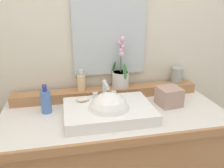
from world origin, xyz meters
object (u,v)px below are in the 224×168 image
object	(u,v)px
potted_plant	(121,75)
tumbler_cup	(177,75)
sink_basin	(109,112)
lotion_bottle	(46,101)
soap_bar	(83,99)
soap_dispenser	(81,82)
tissue_box	(169,96)

from	to	relation	value
potted_plant	tumbler_cup	world-z (taller)	potted_plant
sink_basin	tumbler_cup	bearing A→B (deg)	28.24
potted_plant	lotion_bottle	world-z (taller)	potted_plant
soap_bar	soap_dispenser	distance (m)	0.18
lotion_bottle	soap_dispenser	bearing A→B (deg)	34.79
lotion_bottle	tissue_box	size ratio (longest dim) A/B	1.29
tumbler_cup	lotion_bottle	bearing A→B (deg)	-169.26
tumbler_cup	sink_basin	bearing A→B (deg)	-151.76
sink_basin	tumbler_cup	distance (m)	0.62
soap_bar	tumbler_cup	xyz separation A→B (m)	(0.67, 0.19, 0.04)
sink_basin	lotion_bottle	distance (m)	0.36
soap_bar	soap_dispenser	world-z (taller)	soap_dispenser
sink_basin	tissue_box	bearing A→B (deg)	11.15
tumbler_cup	tissue_box	world-z (taller)	tumbler_cup
sink_basin	potted_plant	size ratio (longest dim) A/B	1.44
potted_plant	tissue_box	bearing A→B (deg)	-38.33
soap_dispenser	tissue_box	bearing A→B (deg)	-21.13
soap_bar	lotion_bottle	size ratio (longest dim) A/B	0.42
sink_basin	soap_dispenser	xyz separation A→B (m)	(-0.12, 0.27, 0.09)
tumbler_cup	soap_bar	bearing A→B (deg)	-164.48
sink_basin	potted_plant	bearing A→B (deg)	64.27
tumbler_cup	potted_plant	bearing A→B (deg)	-178.11
soap_dispenser	tumbler_cup	bearing A→B (deg)	1.48
soap_dispenser	soap_bar	bearing A→B (deg)	-93.56
sink_basin	tissue_box	size ratio (longest dim) A/B	3.72
soap_dispenser	tumbler_cup	world-z (taller)	soap_dispenser
sink_basin	potted_plant	xyz separation A→B (m)	(0.13, 0.28, 0.12)
potted_plant	lotion_bottle	size ratio (longest dim) A/B	1.99
soap_dispenser	tumbler_cup	xyz separation A→B (m)	(0.66, 0.02, -0.00)
sink_basin	soap_dispenser	size ratio (longest dim) A/B	3.62
sink_basin	soap_bar	world-z (taller)	sink_basin
soap_bar	potted_plant	xyz separation A→B (m)	(0.27, 0.17, 0.07)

